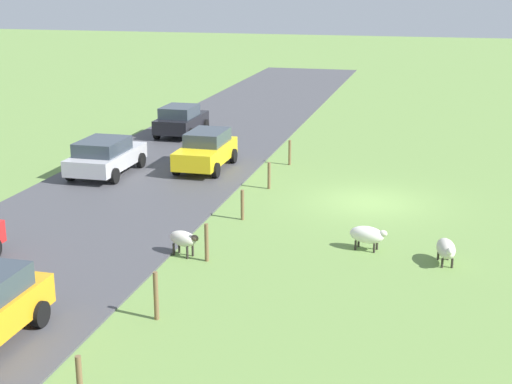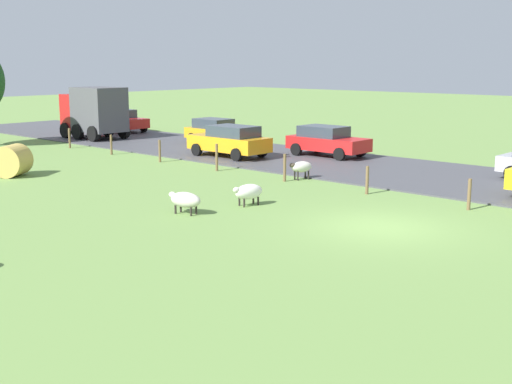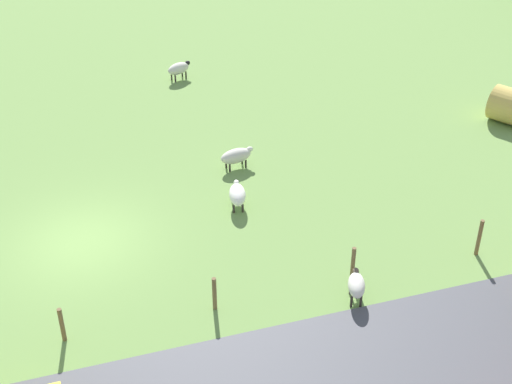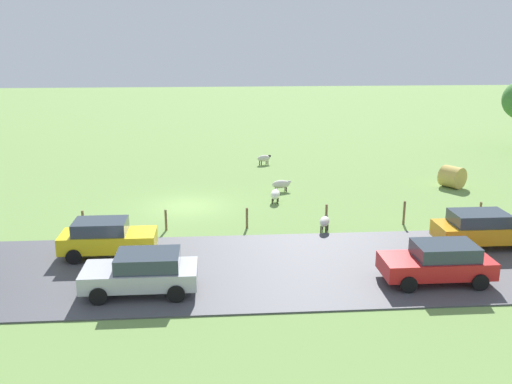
# 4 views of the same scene
# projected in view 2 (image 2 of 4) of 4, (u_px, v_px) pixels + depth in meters

# --- Properties ---
(ground_plane) EXTENTS (160.00, 160.00, 0.00)m
(ground_plane) POSITION_uv_depth(u_px,v_px,m) (381.00, 227.00, 20.09)
(ground_plane) COLOR #6B8E47
(road_strip) EXTENTS (8.00, 80.00, 0.06)m
(road_strip) POSITION_uv_depth(u_px,v_px,m) (504.00, 185.00, 26.81)
(road_strip) COLOR #47474C
(road_strip) RESTS_ON ground_plane
(sheep_0) EXTENTS (1.23, 0.74, 0.75)m
(sheep_0) POSITION_uv_depth(u_px,v_px,m) (248.00, 192.00, 23.05)
(sheep_0) COLOR white
(sheep_0) RESTS_ON ground_plane
(sheep_2) EXTENTS (1.11, 0.77, 0.78)m
(sheep_2) POSITION_uv_depth(u_px,v_px,m) (301.00, 167.00, 28.11)
(sheep_2) COLOR silver
(sheep_2) RESTS_ON ground_plane
(sheep_3) EXTENTS (0.73, 1.29, 0.73)m
(sheep_3) POSITION_uv_depth(u_px,v_px,m) (185.00, 200.00, 21.76)
(sheep_3) COLOR beige
(sheep_3) RESTS_ON ground_plane
(hay_bale_0) EXTENTS (1.81, 1.84, 1.37)m
(hay_bale_0) POSITION_uv_depth(u_px,v_px,m) (12.00, 161.00, 28.87)
(hay_bale_0) COLOR tan
(hay_bale_0) RESTS_ON ground_plane
(fence_post_1) EXTENTS (0.12, 0.12, 1.06)m
(fence_post_1) POSITION_uv_depth(u_px,v_px,m) (469.00, 194.00, 22.36)
(fence_post_1) COLOR brown
(fence_post_1) RESTS_ON ground_plane
(fence_post_2) EXTENTS (0.12, 0.12, 1.07)m
(fence_post_2) POSITION_uv_depth(u_px,v_px,m) (367.00, 180.00, 25.02)
(fence_post_2) COLOR brown
(fence_post_2) RESTS_ON ground_plane
(fence_post_3) EXTENTS (0.12, 0.12, 1.16)m
(fence_post_3) POSITION_uv_depth(u_px,v_px,m) (285.00, 168.00, 27.68)
(fence_post_3) COLOR brown
(fence_post_3) RESTS_ON ground_plane
(fence_post_4) EXTENTS (0.12, 0.12, 1.24)m
(fence_post_4) POSITION_uv_depth(u_px,v_px,m) (217.00, 157.00, 30.34)
(fence_post_4) COLOR brown
(fence_post_4) RESTS_ON ground_plane
(fence_post_5) EXTENTS (0.12, 0.12, 1.11)m
(fence_post_5) POSITION_uv_depth(u_px,v_px,m) (160.00, 151.00, 33.01)
(fence_post_5) COLOR brown
(fence_post_5) RESTS_ON ground_plane
(fence_post_6) EXTENTS (0.12, 0.12, 1.07)m
(fence_post_6) POSITION_uv_depth(u_px,v_px,m) (111.00, 145.00, 35.68)
(fence_post_6) COLOR brown
(fence_post_6) RESTS_ON ground_plane
(fence_post_7) EXTENTS (0.12, 0.12, 1.14)m
(fence_post_7) POSITION_uv_depth(u_px,v_px,m) (69.00, 138.00, 38.34)
(fence_post_7) COLOR brown
(fence_post_7) RESTS_ON ground_plane
(truck_0) EXTENTS (2.61, 4.31, 3.25)m
(truck_0) POSITION_uv_depth(u_px,v_px,m) (94.00, 111.00, 42.56)
(truck_0) COLOR #B21919
(truck_0) RESTS_ON road_strip
(car_1) EXTENTS (1.95, 3.90, 1.50)m
(car_1) POSITION_uv_depth(u_px,v_px,m) (216.00, 131.00, 39.72)
(car_1) COLOR orange
(car_1) RESTS_ON road_strip
(car_3) EXTENTS (2.10, 4.14, 1.53)m
(car_3) POSITION_uv_depth(u_px,v_px,m) (120.00, 120.00, 46.82)
(car_3) COLOR red
(car_3) RESTS_ON road_strip
(car_4) EXTENTS (2.06, 4.25, 1.55)m
(car_4) POSITION_uv_depth(u_px,v_px,m) (327.00, 140.00, 34.72)
(car_4) COLOR red
(car_4) RESTS_ON road_strip
(car_5) EXTENTS (2.07, 4.45, 1.62)m
(car_5) POSITION_uv_depth(u_px,v_px,m) (230.00, 140.00, 34.43)
(car_5) COLOR orange
(car_5) RESTS_ON road_strip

